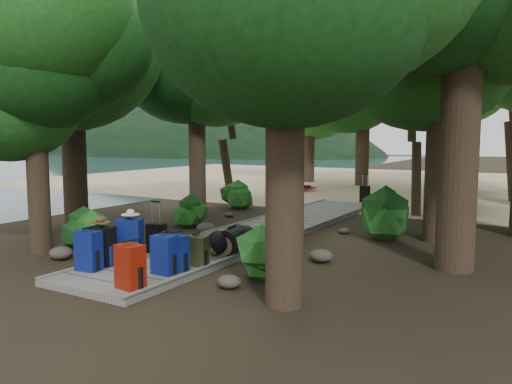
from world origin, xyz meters
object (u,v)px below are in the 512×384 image
Objects in this scene: backpack_right_a at (130,264)px; backpack_right_d at (197,249)px; sun_lounger at (456,196)px; duffel_right_black at (232,240)px; backpack_right_b at (165,252)px; backpack_left_a at (89,249)px; backpack_left_c at (130,237)px; backpack_left_b at (102,244)px; backpack_right_c at (176,251)px; duffel_right_khaki at (226,244)px; kayak at (305,187)px; lone_suitcase_on_sand at (365,194)px; suitcase_on_boardwalk at (156,238)px.

backpack_right_d is (0.03, 1.63, -0.08)m from backpack_right_a.
sun_lounger is (2.59, 12.00, -0.10)m from backpack_right_d.
backpack_right_d is 1.21m from duffel_right_black.
backpack_right_b is 0.93× the size of duffel_right_black.
backpack_left_a is 0.98m from backpack_left_c.
backpack_left_b is 1.64m from backpack_right_a.
backpack_right_c reaches higher than backpack_right_d.
duffel_right_khaki is 12.71m from kayak.
backpack_left_b is 0.99× the size of duffel_right_black.
backpack_right_a is 15.28m from kayak.
kayak is (-3.89, 11.95, -0.17)m from duffel_right_black.
lone_suitcase_on_sand is (0.98, 11.08, -0.22)m from backpack_left_c.
backpack_left_b is 0.62m from backpack_left_c.
backpack_left_a is 1.87m from backpack_right_d.
duffel_right_black is 0.43× the size of sun_lounger.
kayak is (-3.49, 2.31, -0.13)m from lone_suitcase_on_sand.
backpack_left_b is 1.36m from backpack_right_b.
duffel_right_black is at bearing 101.52° from backpack_right_c.
backpack_left_c is at bearing 178.59° from backpack_right_d.
suitcase_on_boardwalk is 0.97× the size of lone_suitcase_on_sand.
backpack_right_a is at bearing -104.78° from lone_suitcase_on_sand.
backpack_left_a is 1.05× the size of backpack_right_b.
backpack_left_a is 1.62m from suitcase_on_boardwalk.
backpack_left_b is at bearing -173.58° from backpack_right_b.
duffel_right_khaki is at bearing 20.30° from backpack_left_c.
backpack_left_a reaches higher than lone_suitcase_on_sand.
backpack_right_c is at bearing -104.09° from duffel_right_black.
backpack_right_a reaches higher than backpack_right_b.
backpack_right_a reaches higher than duffel_right_khaki.
backpack_right_b is at bearing -118.09° from sun_lounger.
backpack_right_b is at bearing -81.41° from backpack_right_c.
backpack_right_b is at bearing -57.80° from suitcase_on_boardwalk.
backpack_left_c is at bearing -67.54° from kayak.
backpack_left_a is 1.30× the size of suitcase_on_boardwalk.
suitcase_on_boardwalk is (0.09, 0.64, -0.13)m from backpack_left_c.
backpack_right_c is (0.03, 0.27, -0.02)m from backpack_right_b.
backpack_right_c is 1.17× the size of backpack_right_d.
duffel_right_khaki is 11.27m from sun_lounger.
backpack_left_a is 0.90× the size of backpack_left_c.
duffel_right_black is at bearing 88.03° from backpack_right_b.
duffel_right_khaki is 1.41m from suitcase_on_boardwalk.
backpack_right_b is 1.63m from suitcase_on_boardwalk.
backpack_right_c is 0.38× the size of sun_lounger.
backpack_left_a is 1.01× the size of backpack_right_a.
backpack_right_a reaches higher than backpack_right_d.
suitcase_on_boardwalk is (-1.28, -0.81, 0.05)m from duffel_right_black.
backpack_right_b is 1.94m from duffel_right_black.
backpack_left_c is at bearing 160.13° from backpack_right_b.
backpack_right_b reaches higher than kayak.
duffel_right_khaki is (0.06, 1.77, -0.17)m from backpack_right_b.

